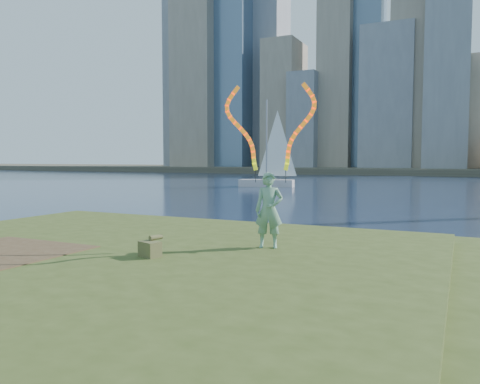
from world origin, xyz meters
The scene contains 6 objects.
ground centered at (0.00, 0.00, 0.00)m, with size 320.00×320.00×0.00m, color #17233B.
grassy_knoll centered at (0.00, -2.30, 0.34)m, with size 20.00×18.00×0.80m.
far_shore centered at (0.00, 95.00, 0.60)m, with size 320.00×40.00×1.20m, color #484334.
woman_with_ribbons centered at (3.06, -0.03, 2.19)m, with size 2.03×0.74×4.15m.
canvas_bag centered at (1.15, -2.11, 0.98)m, with size 0.54×0.60×0.44m.
sailboat centered at (-11.27, 35.65, 1.58)m, with size 6.13×2.87×9.19m.
Camera 1 is at (7.14, -10.22, 2.88)m, focal length 35.00 mm.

